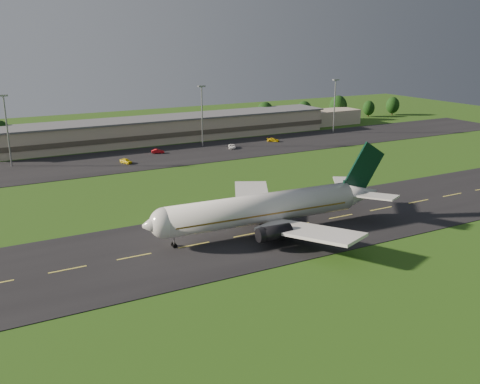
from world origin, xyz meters
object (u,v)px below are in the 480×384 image
light_mast_centre (202,109)px  light_mast_east (335,100)px  terminal (188,127)px  light_mast_west (6,122)px  service_vehicle_c (232,146)px  airliner (266,208)px  service_vehicle_d (273,140)px  service_vehicle_a (126,161)px  service_vehicle_b (158,151)px

light_mast_centre → light_mast_east: size_ratio=1.00×
terminal → light_mast_west: 64.10m
light_mast_west → light_mast_centre: bearing=0.0°
terminal → service_vehicle_c: 24.74m
light_mast_centre → service_vehicle_c: 15.93m
light_mast_west → service_vehicle_c: (67.17, -7.65, -11.99)m
airliner → service_vehicle_c: (30.27, 72.39, -3.92)m
service_vehicle_c → terminal: bearing=127.3°
service_vehicle_c → service_vehicle_d: size_ratio=1.05×
light_mast_east → service_vehicle_a: (-85.14, -12.34, -11.92)m
light_mast_west → service_vehicle_c: 68.66m
airliner → terminal: airliner is taller
light_mast_west → service_vehicle_b: (42.81, -3.59, -11.98)m
service_vehicle_a → service_vehicle_c: bearing=-14.4°
light_mast_west → light_mast_east: same height
service_vehicle_b → service_vehicle_d: size_ratio=0.91×
light_mast_centre → service_vehicle_d: size_ratio=4.62×
service_vehicle_b → service_vehicle_c: (24.36, -4.06, -0.02)m
airliner → service_vehicle_d: (48.31, 75.65, -3.92)m
terminal → service_vehicle_c: terminal is taller
light_mast_centre → service_vehicle_a: (-30.14, -12.34, -11.92)m
light_mast_centre → service_vehicle_d: 28.26m
light_mast_west → service_vehicle_a: light_mast_west is taller
terminal → service_vehicle_a: (-31.54, -28.53, -3.17)m
service_vehicle_d → light_mast_east: bearing=-45.5°
service_vehicle_b → airliner: bearing=-168.9°
airliner → service_vehicle_d: airliner is taller
airliner → light_mast_west: 88.51m
service_vehicle_a → service_vehicle_c: 37.60m
terminal → light_mast_centre: size_ratio=7.13×
service_vehicle_c → service_vehicle_d: bearing=33.9°
light_mast_centre → light_mast_west: bearing=180.0°
service_vehicle_a → service_vehicle_d: size_ratio=0.96×
light_mast_east → service_vehicle_d: light_mast_east is taller
terminal → light_mast_east: 56.67m
light_mast_centre → light_mast_east: 55.00m
terminal → service_vehicle_b: bearing=-133.2°
service_vehicle_d → service_vehicle_b: bearing=125.1°
service_vehicle_a → service_vehicle_c: (37.31, 4.69, -0.08)m
light_mast_west → light_mast_centre: (60.00, 0.00, 0.00)m
light_mast_west → service_vehicle_d: 86.16m
light_mast_centre → service_vehicle_b: 21.26m
terminal → service_vehicle_a: bearing=-137.9°
service_vehicle_c → service_vehicle_b: bearing=-165.8°
terminal → service_vehicle_a: 42.65m
light_mast_west → service_vehicle_d: light_mast_west is taller
service_vehicle_b → light_mast_east: bearing=-71.6°
airliner → service_vehicle_c: bearing=70.1°
light_mast_east → service_vehicle_b: (-72.19, -3.59, -11.98)m
terminal → light_mast_east: (53.60, -16.18, 8.75)m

